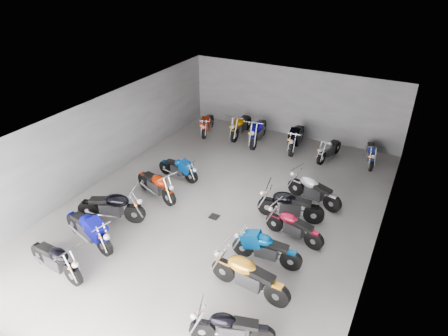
{
  "coord_description": "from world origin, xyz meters",
  "views": [
    {
      "loc": [
        5.34,
        -9.92,
        7.95
      ],
      "look_at": [
        -0.43,
        1.03,
        1.0
      ],
      "focal_mm": 32.0,
      "sensor_mm": 36.0,
      "label": 1
    }
  ],
  "objects_px": {
    "motorcycle_right_d": "(293,226)",
    "motorcycle_back_a": "(208,124)",
    "motorcycle_left_a": "(56,259)",
    "motorcycle_back_b": "(241,125)",
    "motorcycle_left_c": "(112,207)",
    "motorcycle_left_e": "(178,168)",
    "motorcycle_right_c": "(266,248)",
    "motorcycle_back_e": "(329,149)",
    "motorcycle_right_b": "(249,276)",
    "motorcycle_back_f": "(371,153)",
    "drain_grate": "(214,217)",
    "motorcycle_back_c": "(258,131)",
    "motorcycle_back_d": "(297,137)",
    "motorcycle_left_d": "(156,185)",
    "motorcycle_right_f": "(313,190)",
    "motorcycle_left_b": "(89,229)",
    "motorcycle_right_e": "(290,205)",
    "motorcycle_right_a": "(231,328)"
  },
  "relations": [
    {
      "from": "motorcycle_right_d",
      "to": "motorcycle_back_a",
      "type": "relative_size",
      "value": 1.01
    },
    {
      "from": "motorcycle_left_a",
      "to": "motorcycle_back_b",
      "type": "bearing_deg",
      "value": -176.03
    },
    {
      "from": "motorcycle_left_c",
      "to": "motorcycle_left_e",
      "type": "distance_m",
      "value": 3.31
    },
    {
      "from": "motorcycle_right_c",
      "to": "motorcycle_right_d",
      "type": "height_order",
      "value": "motorcycle_right_c"
    },
    {
      "from": "motorcycle_back_e",
      "to": "motorcycle_left_c",
      "type": "bearing_deg",
      "value": 68.98
    },
    {
      "from": "motorcycle_right_b",
      "to": "motorcycle_back_f",
      "type": "bearing_deg",
      "value": -4.53
    },
    {
      "from": "drain_grate",
      "to": "motorcycle_back_a",
      "type": "distance_m",
      "value": 6.84
    },
    {
      "from": "motorcycle_back_c",
      "to": "motorcycle_back_d",
      "type": "xyz_separation_m",
      "value": [
        1.75,
        0.18,
        -0.01
      ]
    },
    {
      "from": "motorcycle_left_d",
      "to": "motorcycle_right_f",
      "type": "relative_size",
      "value": 1.0
    },
    {
      "from": "motorcycle_left_a",
      "to": "motorcycle_back_e",
      "type": "xyz_separation_m",
      "value": [
        4.78,
        10.16,
        -0.05
      ]
    },
    {
      "from": "motorcycle_back_f",
      "to": "motorcycle_left_c",
      "type": "bearing_deg",
      "value": 36.62
    },
    {
      "from": "motorcycle_left_b",
      "to": "motorcycle_back_e",
      "type": "bearing_deg",
      "value": 164.18
    },
    {
      "from": "motorcycle_left_e",
      "to": "motorcycle_back_e",
      "type": "xyz_separation_m",
      "value": [
        4.7,
        4.29,
        0.02
      ]
    },
    {
      "from": "motorcycle_left_a",
      "to": "motorcycle_left_d",
      "type": "distance_m",
      "value": 4.41
    },
    {
      "from": "motorcycle_left_c",
      "to": "motorcycle_back_a",
      "type": "xyz_separation_m",
      "value": [
        -0.74,
        7.52,
        -0.07
      ]
    },
    {
      "from": "motorcycle_right_b",
      "to": "motorcycle_back_c",
      "type": "distance_m",
      "value": 9.09
    },
    {
      "from": "motorcycle_right_f",
      "to": "motorcycle_back_d",
      "type": "height_order",
      "value": "motorcycle_back_d"
    },
    {
      "from": "motorcycle_right_d",
      "to": "motorcycle_left_c",
      "type": "bearing_deg",
      "value": 119.63
    },
    {
      "from": "motorcycle_right_f",
      "to": "motorcycle_back_d",
      "type": "xyz_separation_m",
      "value": [
        -1.91,
        3.79,
        0.05
      ]
    },
    {
      "from": "motorcycle_right_e",
      "to": "motorcycle_back_a",
      "type": "distance_m",
      "value": 7.49
    },
    {
      "from": "motorcycle_right_b",
      "to": "motorcycle_back_d",
      "type": "height_order",
      "value": "motorcycle_back_d"
    },
    {
      "from": "motorcycle_left_b",
      "to": "motorcycle_back_f",
      "type": "distance_m",
      "value": 11.29
    },
    {
      "from": "motorcycle_right_d",
      "to": "motorcycle_right_f",
      "type": "relative_size",
      "value": 0.95
    },
    {
      "from": "motorcycle_left_d",
      "to": "motorcycle_back_b",
      "type": "height_order",
      "value": "motorcycle_back_b"
    },
    {
      "from": "motorcycle_right_f",
      "to": "drain_grate",
      "type": "bearing_deg",
      "value": 147.76
    },
    {
      "from": "motorcycle_right_b",
      "to": "motorcycle_left_a",
      "type": "bearing_deg",
      "value": 115.86
    },
    {
      "from": "motorcycle_right_f",
      "to": "motorcycle_back_f",
      "type": "relative_size",
      "value": 1.07
    },
    {
      "from": "motorcycle_right_c",
      "to": "motorcycle_left_a",
      "type": "bearing_deg",
      "value": 117.71
    },
    {
      "from": "motorcycle_left_b",
      "to": "motorcycle_back_a",
      "type": "bearing_deg",
      "value": -160.55
    },
    {
      "from": "motorcycle_left_c",
      "to": "motorcycle_back_d",
      "type": "distance_m",
      "value": 8.64
    },
    {
      "from": "motorcycle_back_e",
      "to": "drain_grate",
      "type": "bearing_deg",
      "value": 81.82
    },
    {
      "from": "motorcycle_right_a",
      "to": "motorcycle_right_b",
      "type": "xyz_separation_m",
      "value": [
        -0.29,
        1.58,
        0.07
      ]
    },
    {
      "from": "drain_grate",
      "to": "motorcycle_left_c",
      "type": "bearing_deg",
      "value": -148.89
    },
    {
      "from": "motorcycle_left_c",
      "to": "motorcycle_back_f",
      "type": "bearing_deg",
      "value": 120.22
    },
    {
      "from": "motorcycle_left_d",
      "to": "motorcycle_right_d",
      "type": "xyz_separation_m",
      "value": [
        5.09,
        0.03,
        -0.04
      ]
    },
    {
      "from": "motorcycle_back_b",
      "to": "motorcycle_back_f",
      "type": "bearing_deg",
      "value": 177.26
    },
    {
      "from": "motorcycle_left_e",
      "to": "motorcycle_back_c",
      "type": "bearing_deg",
      "value": 168.36
    },
    {
      "from": "motorcycle_left_b",
      "to": "motorcycle_right_a",
      "type": "bearing_deg",
      "value": 91.74
    },
    {
      "from": "motorcycle_left_a",
      "to": "motorcycle_back_f",
      "type": "distance_m",
      "value": 12.36
    },
    {
      "from": "motorcycle_left_c",
      "to": "motorcycle_right_c",
      "type": "height_order",
      "value": "motorcycle_left_c"
    },
    {
      "from": "motorcycle_left_d",
      "to": "motorcycle_back_e",
      "type": "relative_size",
      "value": 1.09
    },
    {
      "from": "motorcycle_right_e",
      "to": "motorcycle_back_b",
      "type": "relative_size",
      "value": 0.97
    },
    {
      "from": "motorcycle_left_d",
      "to": "motorcycle_back_d",
      "type": "xyz_separation_m",
      "value": [
        3.13,
        6.05,
        0.05
      ]
    },
    {
      "from": "motorcycle_back_e",
      "to": "motorcycle_left_a",
      "type": "bearing_deg",
      "value": 77.71
    },
    {
      "from": "motorcycle_back_d",
      "to": "motorcycle_back_c",
      "type": "bearing_deg",
      "value": 0.49
    },
    {
      "from": "motorcycle_right_e",
      "to": "motorcycle_back_e",
      "type": "xyz_separation_m",
      "value": [
        0.03,
        4.79,
        -0.07
      ]
    },
    {
      "from": "motorcycle_right_f",
      "to": "motorcycle_back_b",
      "type": "distance_m",
      "value": 6.08
    },
    {
      "from": "motorcycle_left_d",
      "to": "motorcycle_back_e",
      "type": "bearing_deg",
      "value": 159.65
    },
    {
      "from": "drain_grate",
      "to": "motorcycle_right_e",
      "type": "height_order",
      "value": "motorcycle_right_e"
    },
    {
      "from": "motorcycle_left_b",
      "to": "motorcycle_back_f",
      "type": "relative_size",
      "value": 1.17
    }
  ]
}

